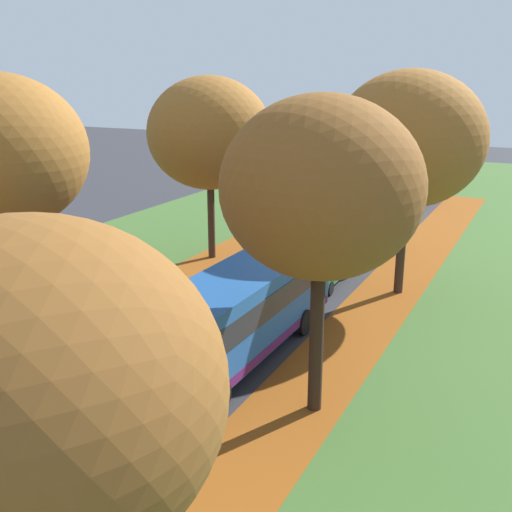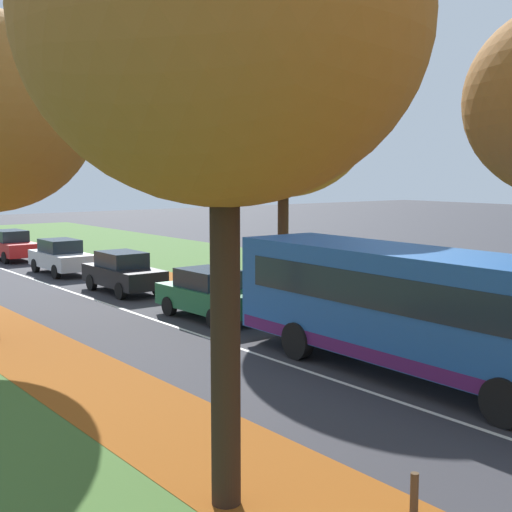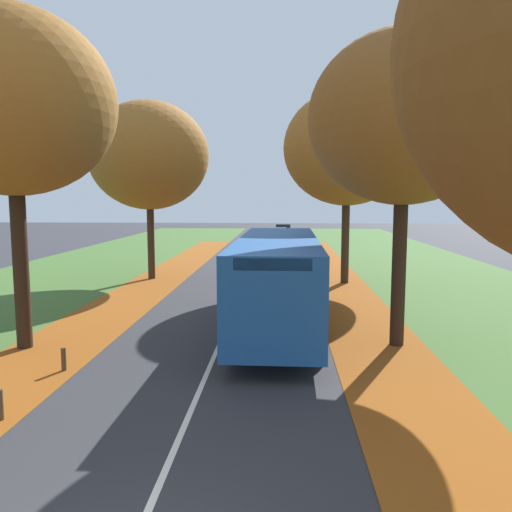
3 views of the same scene
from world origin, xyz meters
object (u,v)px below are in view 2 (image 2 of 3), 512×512
(car_red_fourth_in_line, at_px, (11,245))
(tree_left_near, at_px, (224,22))
(car_black_following, at_px, (123,272))
(tree_right_mid, at_px, (284,117))
(bus, at_px, (417,306))
(car_silver_third_in_line, at_px, (61,257))
(bollard_fourth, at_px, (414,493))
(car_green_lead, at_px, (210,294))

(car_red_fourth_in_line, bearing_deg, tree_left_near, -103.05)
(car_black_following, bearing_deg, car_red_fourth_in_line, 90.50)
(tree_right_mid, distance_m, bus, 10.68)
(car_black_following, height_order, car_red_fourth_in_line, same)
(tree_right_mid, relative_size, car_silver_third_in_line, 2.25)
(tree_right_mid, bearing_deg, car_red_fourth_in_line, 100.41)
(bollard_fourth, height_order, bus, bus)
(bollard_fourth, distance_m, car_green_lead, 13.86)
(bollard_fourth, bearing_deg, car_silver_third_in_line, 78.46)
(car_green_lead, bearing_deg, bus, -89.17)
(tree_right_mid, xyz_separation_m, bollard_fourth, (-8.53, -13.27, -6.37))
(tree_right_mid, relative_size, bus, 0.91)
(car_green_lead, xyz_separation_m, car_red_fourth_in_line, (-0.06, 19.28, 0.00))
(tree_left_near, height_order, car_silver_third_in_line, tree_left_near)
(car_red_fourth_in_line, bearing_deg, bus, -89.62)
(car_red_fourth_in_line, bearing_deg, car_green_lead, -89.82)
(bollard_fourth, height_order, car_red_fourth_in_line, car_red_fourth_in_line)
(tree_right_mid, distance_m, car_black_following, 8.96)
(bollard_fourth, distance_m, bus, 7.00)
(bus, relative_size, car_black_following, 2.48)
(tree_right_mid, bearing_deg, bollard_fourth, -122.75)
(car_black_following, distance_m, car_red_fourth_in_line, 12.99)
(car_black_following, relative_size, car_silver_third_in_line, 1.00)
(tree_right_mid, height_order, car_green_lead, tree_right_mid)
(bollard_fourth, xyz_separation_m, bus, (5.25, 4.41, 1.41))
(bus, height_order, car_green_lead, bus)
(tree_left_near, xyz_separation_m, car_green_lead, (7.08, 11.02, -5.99))
(car_green_lead, relative_size, car_red_fourth_in_line, 1.00)
(car_black_following, xyz_separation_m, car_silver_third_in_line, (0.04, 6.41, 0.00))
(tree_right_mid, bearing_deg, tree_left_near, -132.55)
(car_green_lead, distance_m, car_black_following, 6.29)
(tree_right_mid, relative_size, car_red_fourth_in_line, 2.24)
(tree_left_near, xyz_separation_m, bus, (7.20, 2.57, -5.10))
(car_silver_third_in_line, bearing_deg, tree_right_mid, -74.93)
(tree_left_near, bearing_deg, car_silver_third_in_line, 73.17)
(bollard_fourth, xyz_separation_m, car_green_lead, (5.12, 12.86, 0.52))
(car_black_following, distance_m, car_silver_third_in_line, 6.41)
(car_black_following, bearing_deg, bus, -89.73)
(bollard_fourth, bearing_deg, tree_right_mid, 57.25)
(tree_left_near, height_order, bollard_fourth, tree_left_near)
(car_silver_third_in_line, xyz_separation_m, car_red_fourth_in_line, (-0.16, 6.57, 0.00))
(tree_left_near, distance_m, bollard_fourth, 7.05)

